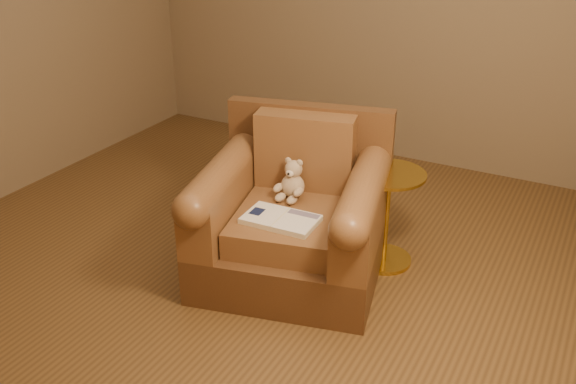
% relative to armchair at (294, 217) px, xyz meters
% --- Properties ---
extents(floor, '(4.00, 4.00, 0.00)m').
position_rel_armchair_xyz_m(floor, '(-0.35, -0.03, -0.35)').
color(floor, brown).
rests_on(floor, ground).
extents(armchair, '(1.21, 1.17, 0.91)m').
position_rel_armchair_xyz_m(armchair, '(0.00, 0.00, 0.00)').
color(armchair, '#57361D').
rests_on(armchair, floor).
extents(teddy_bear, '(0.18, 0.20, 0.24)m').
position_rel_armchair_xyz_m(teddy_bear, '(-0.05, 0.07, 0.17)').
color(teddy_bear, tan).
rests_on(teddy_bear, armchair).
extents(guidebook, '(0.41, 0.26, 0.03)m').
position_rel_armchair_xyz_m(guidebook, '(0.03, -0.22, 0.10)').
color(guidebook, beige).
rests_on(guidebook, armchair).
extents(side_table, '(0.43, 0.43, 0.60)m').
position_rel_armchair_xyz_m(side_table, '(0.45, 0.34, -0.03)').
color(side_table, gold).
rests_on(side_table, floor).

